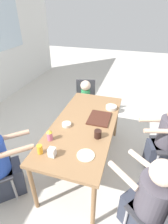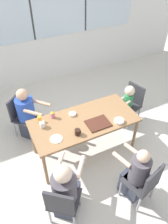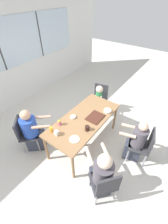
{
  "view_description": "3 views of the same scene",
  "coord_description": "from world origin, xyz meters",
  "px_view_note": "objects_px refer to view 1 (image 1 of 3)",
  "views": [
    {
      "loc": [
        -1.82,
        -0.55,
        2.13
      ],
      "look_at": [
        0.0,
        0.0,
        0.95
      ],
      "focal_mm": 28.0,
      "sensor_mm": 36.0,
      "label": 1
    },
    {
      "loc": [
        -1.14,
        -2.34,
        3.21
      ],
      "look_at": [
        0.0,
        0.0,
        0.95
      ],
      "focal_mm": 35.0,
      "sensor_mm": 36.0,
      "label": 2
    },
    {
      "loc": [
        -1.86,
        -1.36,
        2.9
      ],
      "look_at": [
        0.0,
        0.0,
        0.95
      ],
      "focal_mm": 24.0,
      "sensor_mm": 36.0,
      "label": 3
    }
  ],
  "objects_px": {
    "person_man_teal_shirt": "(0,166)",
    "sippy_cup": "(50,135)",
    "milk_carton_small": "(52,152)",
    "person_toddler": "(85,102)",
    "person_man_blue_shirt": "(148,202)",
    "bowl_white_shallow": "(67,124)",
    "person_woman_green_shirt": "(163,142)",
    "bowl_cereal": "(111,107)",
    "coffee_mug": "(98,134)",
    "chair_for_toddler": "(86,97)",
    "juice_glass": "(40,149)",
    "chair_for_man_blue_shirt": "(164,216)"
  },
  "relations": [
    {
      "from": "person_man_teal_shirt",
      "to": "bowl_white_shallow",
      "type": "xyz_separation_m",
      "value": [
        0.63,
        -0.63,
        0.31
      ]
    },
    {
      "from": "chair_for_man_blue_shirt",
      "to": "milk_carton_small",
      "type": "bearing_deg",
      "value": 121.36
    },
    {
      "from": "milk_carton_small",
      "to": "chair_for_toddler",
      "type": "bearing_deg",
      "value": 5.84
    },
    {
      "from": "person_woman_green_shirt",
      "to": "coffee_mug",
      "type": "bearing_deg",
      "value": 106.38
    },
    {
      "from": "person_man_blue_shirt",
      "to": "bowl_white_shallow",
      "type": "distance_m",
      "value": 1.26
    },
    {
      "from": "milk_carton_small",
      "to": "bowl_white_shallow",
      "type": "height_order",
      "value": "milk_carton_small"
    },
    {
      "from": "sippy_cup",
      "to": "bowl_cereal",
      "type": "bearing_deg",
      "value": -31.79
    },
    {
      "from": "juice_glass",
      "to": "person_man_blue_shirt",
      "type": "bearing_deg",
      "value": -91.99
    },
    {
      "from": "juice_glass",
      "to": "bowl_white_shallow",
      "type": "height_order",
      "value": "juice_glass"
    },
    {
      "from": "person_man_blue_shirt",
      "to": "bowl_cereal",
      "type": "distance_m",
      "value": 1.36
    },
    {
      "from": "person_man_blue_shirt",
      "to": "person_toddler",
      "type": "relative_size",
      "value": 1.17
    },
    {
      "from": "chair_for_toddler",
      "to": "person_woman_green_shirt",
      "type": "bearing_deg",
      "value": 131.05
    },
    {
      "from": "bowl_cereal",
      "to": "coffee_mug",
      "type": "bearing_deg",
      "value": 176.37
    },
    {
      "from": "chair_for_toddler",
      "to": "person_man_teal_shirt",
      "type": "bearing_deg",
      "value": 60.75
    },
    {
      "from": "person_man_blue_shirt",
      "to": "bowl_white_shallow",
      "type": "xyz_separation_m",
      "value": [
        0.58,
        1.08,
        0.31
      ]
    },
    {
      "from": "bowl_white_shallow",
      "to": "bowl_cereal",
      "type": "relative_size",
      "value": 0.73
    },
    {
      "from": "milk_carton_small",
      "to": "bowl_white_shallow",
      "type": "xyz_separation_m",
      "value": [
        0.54,
        0.05,
        -0.03
      ]
    },
    {
      "from": "person_man_blue_shirt",
      "to": "person_toddler",
      "type": "bearing_deg",
      "value": 71.92
    },
    {
      "from": "chair_for_toddler",
      "to": "bowl_cereal",
      "type": "xyz_separation_m",
      "value": [
        -0.75,
        -0.63,
        0.29
      ]
    },
    {
      "from": "milk_carton_small",
      "to": "bowl_white_shallow",
      "type": "relative_size",
      "value": 0.82
    },
    {
      "from": "person_woman_green_shirt",
      "to": "person_toddler",
      "type": "bearing_deg",
      "value": 44.7
    },
    {
      "from": "chair_for_toddler",
      "to": "bowl_white_shallow",
      "type": "distance_m",
      "value": 1.39
    },
    {
      "from": "person_woman_green_shirt",
      "to": "milk_carton_small",
      "type": "xyz_separation_m",
      "value": [
        -0.95,
        1.23,
        0.35
      ]
    },
    {
      "from": "juice_glass",
      "to": "bowl_white_shallow",
      "type": "distance_m",
      "value": 0.55
    },
    {
      "from": "person_toddler",
      "to": "sippy_cup",
      "type": "bearing_deg",
      "value": 75.19
    },
    {
      "from": "juice_glass",
      "to": "bowl_white_shallow",
      "type": "bearing_deg",
      "value": -9.06
    },
    {
      "from": "chair_for_toddler",
      "to": "person_man_teal_shirt",
      "type": "height_order",
      "value": "person_man_teal_shirt"
    },
    {
      "from": "chair_for_toddler",
      "to": "sippy_cup",
      "type": "relative_size",
      "value": 6.0
    },
    {
      "from": "person_woman_green_shirt",
      "to": "milk_carton_small",
      "type": "bearing_deg",
      "value": 112.35
    },
    {
      "from": "person_toddler",
      "to": "sippy_cup",
      "type": "relative_size",
      "value": 6.49
    },
    {
      "from": "person_man_teal_shirt",
      "to": "sippy_cup",
      "type": "height_order",
      "value": "person_man_teal_shirt"
    },
    {
      "from": "person_woman_green_shirt",
      "to": "person_man_blue_shirt",
      "type": "xyz_separation_m",
      "value": [
        -1.0,
        0.21,
        0.01
      ]
    },
    {
      "from": "person_woman_green_shirt",
      "to": "sippy_cup",
      "type": "height_order",
      "value": "person_woman_green_shirt"
    },
    {
      "from": "person_toddler",
      "to": "coffee_mug",
      "type": "relative_size",
      "value": 9.14
    },
    {
      "from": "sippy_cup",
      "to": "milk_carton_small",
      "type": "xyz_separation_m",
      "value": [
        -0.22,
        -0.14,
        -0.02
      ]
    },
    {
      "from": "chair_for_toddler",
      "to": "milk_carton_small",
      "type": "xyz_separation_m",
      "value": [
        -1.89,
        -0.19,
        0.32
      ]
    },
    {
      "from": "chair_for_toddler",
      "to": "bowl_white_shallow",
      "type": "xyz_separation_m",
      "value": [
        -1.36,
        -0.14,
        0.29
      ]
    },
    {
      "from": "chair_for_toddler",
      "to": "bowl_cereal",
      "type": "bearing_deg",
      "value": 114.47
    },
    {
      "from": "sippy_cup",
      "to": "juice_glass",
      "type": "xyz_separation_m",
      "value": [
        -0.23,
        0.0,
        -0.02
      ]
    },
    {
      "from": "person_man_teal_shirt",
      "to": "person_toddler",
      "type": "bearing_deg",
      "value": 122.01
    },
    {
      "from": "person_toddler",
      "to": "bowl_cereal",
      "type": "distance_m",
      "value": 0.9
    },
    {
      "from": "person_man_blue_shirt",
      "to": "coffee_mug",
      "type": "relative_size",
      "value": 10.68
    },
    {
      "from": "person_man_blue_shirt",
      "to": "bowl_white_shallow",
      "type": "height_order",
      "value": "person_man_blue_shirt"
    },
    {
      "from": "chair_for_man_blue_shirt",
      "to": "coffee_mug",
      "type": "height_order",
      "value": "coffee_mug"
    },
    {
      "from": "chair_for_man_blue_shirt",
      "to": "bowl_white_shallow",
      "type": "relative_size",
      "value": 7.04
    },
    {
      "from": "chair_for_man_blue_shirt",
      "to": "person_toddler",
      "type": "relative_size",
      "value": 0.93
    },
    {
      "from": "person_man_blue_shirt",
      "to": "sippy_cup",
      "type": "height_order",
      "value": "person_man_blue_shirt"
    },
    {
      "from": "milk_carton_small",
      "to": "bowl_cereal",
      "type": "bearing_deg",
      "value": -20.79
    },
    {
      "from": "person_woman_green_shirt",
      "to": "bowl_white_shallow",
      "type": "xyz_separation_m",
      "value": [
        -0.41,
        1.28,
        0.32
      ]
    },
    {
      "from": "person_woman_green_shirt",
      "to": "person_man_teal_shirt",
      "type": "distance_m",
      "value": 2.18
    }
  ]
}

